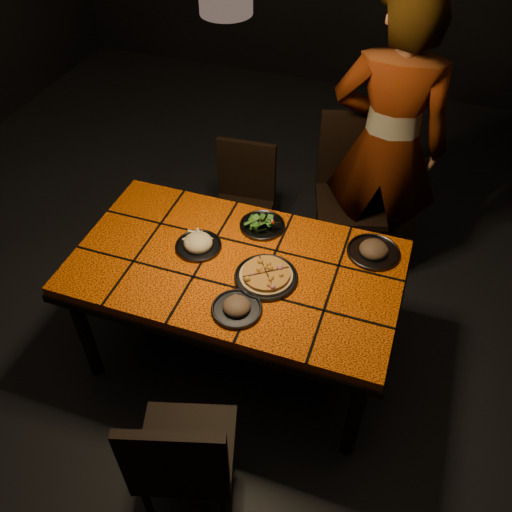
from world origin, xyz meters
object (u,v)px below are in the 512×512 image
(plate_pizza, at_px, (266,276))
(plate_pasta, at_px, (198,244))
(diner, at_px, (387,147))
(dining_table, at_px, (236,275))
(chair_far_right, at_px, (354,184))
(chair_near, at_px, (182,458))
(chair_far_left, at_px, (243,197))

(plate_pizza, distance_m, plate_pasta, 0.40)
(plate_pizza, bearing_deg, diner, 70.19)
(dining_table, xyz_separation_m, diner, (0.55, 1.00, 0.25))
(dining_table, relative_size, chair_far_right, 1.60)
(chair_near, bearing_deg, plate_pasta, -87.93)
(dining_table, height_order, chair_far_right, chair_far_right)
(dining_table, distance_m, diner, 1.17)
(dining_table, height_order, chair_far_left, chair_far_left)
(chair_near, xyz_separation_m, diner, (0.45, 1.89, 0.41))
(chair_near, distance_m, plate_pizza, 0.89)
(dining_table, height_order, plate_pizza, plate_pizza)
(plate_pizza, bearing_deg, plate_pasta, 166.34)
(plate_pasta, bearing_deg, plate_pizza, -13.66)
(dining_table, xyz_separation_m, plate_pizza, (0.17, -0.05, 0.10))
(chair_far_right, xyz_separation_m, diner, (0.16, -0.06, 0.34))
(chair_near, bearing_deg, chair_far_left, -94.49)
(dining_table, bearing_deg, chair_near, -83.73)
(chair_far_left, xyz_separation_m, plate_pasta, (0.05, -0.78, 0.29))
(diner, relative_size, plate_pasta, 7.87)
(chair_far_right, relative_size, diner, 0.55)
(chair_near, relative_size, chair_far_left, 1.07)
(chair_near, relative_size, diner, 0.48)
(chair_far_right, bearing_deg, plate_pizza, -118.04)
(chair_far_right, bearing_deg, plate_pasta, -137.94)
(plate_pizza, bearing_deg, dining_table, 164.83)
(plate_pizza, bearing_deg, chair_far_left, 116.72)
(dining_table, relative_size, chair_far_left, 1.95)
(chair_far_left, relative_size, diner, 0.45)
(dining_table, height_order, plate_pasta, plate_pasta)
(dining_table, distance_m, plate_pizza, 0.20)
(diner, bearing_deg, plate_pasta, 49.40)
(chair_near, relative_size, plate_pizza, 2.52)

